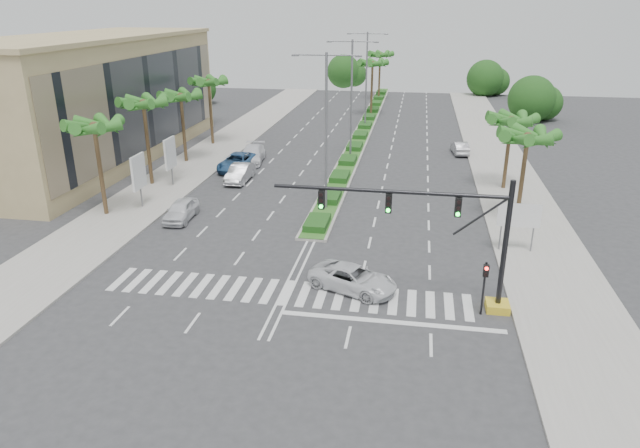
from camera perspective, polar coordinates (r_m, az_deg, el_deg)
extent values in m
plane|color=#333335|center=(32.45, -3.38, -6.87)|extent=(160.00, 160.00, 0.00)
cube|color=gray|center=(50.91, 18.89, 2.68)|extent=(6.00, 120.00, 0.15)
cube|color=gray|center=(54.77, -14.31, 4.43)|extent=(6.00, 120.00, 0.15)
cube|color=gray|center=(74.71, 4.44, 9.42)|extent=(2.20, 75.00, 0.20)
cube|color=#33561D|center=(74.69, 4.44, 9.51)|extent=(1.80, 75.00, 0.04)
cube|color=tan|center=(63.68, -21.75, 11.37)|extent=(12.00, 36.00, 12.00)
cube|color=gold|center=(32.00, 17.32, -7.85)|extent=(1.20, 1.20, 0.45)
cylinder|color=black|center=(30.53, 18.02, -2.13)|extent=(0.28, 0.28, 7.00)
cylinder|color=black|center=(29.28, 6.92, 3.25)|extent=(12.00, 0.20, 0.20)
cylinder|color=black|center=(29.80, 15.69, 0.68)|extent=(2.53, 0.12, 2.15)
cube|color=black|center=(29.55, 13.65, 1.63)|extent=(0.32, 0.24, 1.00)
cylinder|color=#19E533|center=(29.52, 13.62, 0.95)|extent=(0.20, 0.06, 0.20)
cube|color=black|center=(29.48, 6.87, 2.04)|extent=(0.32, 0.24, 1.00)
cylinder|color=#19E533|center=(29.46, 6.82, 1.37)|extent=(0.20, 0.06, 0.20)
cube|color=black|center=(29.83, 0.14, 2.43)|extent=(0.32, 0.24, 1.00)
cylinder|color=#19E533|center=(29.81, 0.09, 1.76)|extent=(0.20, 0.06, 0.20)
cylinder|color=black|center=(30.77, 16.03, -6.24)|extent=(0.12, 0.12, 3.00)
cube|color=black|center=(30.16, 16.27, -4.51)|extent=(0.28, 0.22, 0.65)
cylinder|color=red|center=(29.97, 16.33, -4.30)|extent=(0.18, 0.05, 0.18)
cylinder|color=slate|center=(38.87, 17.63, -0.72)|extent=(0.10, 0.10, 2.80)
cylinder|color=slate|center=(39.22, 20.52, -0.90)|extent=(0.10, 0.10, 2.80)
cube|color=#0C6638|center=(38.62, 19.29, 0.84)|extent=(2.60, 0.08, 1.50)
cube|color=white|center=(38.57, 19.31, 0.81)|extent=(2.70, 0.02, 1.60)
cylinder|color=slate|center=(47.22, -17.48, 3.13)|extent=(0.12, 0.12, 2.80)
cube|color=white|center=(46.77, -17.69, 4.99)|extent=(0.18, 2.10, 2.70)
cube|color=#D8594C|center=(46.77, -17.69, 4.99)|extent=(0.12, 2.00, 2.60)
cylinder|color=slate|center=(52.38, -14.60, 5.16)|extent=(0.12, 0.12, 2.80)
cube|color=white|center=(51.98, -14.76, 6.86)|extent=(0.18, 2.10, 2.70)
cube|color=#D8594C|center=(51.98, -14.76, 6.86)|extent=(0.12, 2.00, 2.60)
cylinder|color=brown|center=(45.92, -21.10, 4.93)|extent=(0.32, 0.32, 7.00)
sphere|color=brown|center=(45.18, -21.67, 9.07)|extent=(0.70, 0.70, 0.70)
cone|color=#27621F|center=(44.64, -20.42, 8.97)|extent=(0.90, 3.62, 1.50)
cone|color=#27621F|center=(45.57, -20.36, 9.20)|extent=(3.39, 2.96, 1.50)
cone|color=#27621F|center=(46.22, -21.25, 9.24)|extent=(3.73, 1.68, 1.50)
cone|color=#27621F|center=(46.11, -22.42, 9.05)|extent=(2.38, 3.65, 1.50)
cone|color=#27621F|center=(45.32, -23.04, 8.78)|extent=(2.38, 3.65, 1.50)
cone|color=#27621F|center=(44.43, -22.62, 8.62)|extent=(3.73, 1.68, 1.50)
cone|color=#27621F|center=(44.12, -21.44, 8.70)|extent=(3.39, 2.96, 1.50)
cylinder|color=brown|center=(52.67, -16.84, 7.62)|extent=(0.32, 0.32, 7.40)
sphere|color=brown|center=(52.00, -17.26, 11.47)|extent=(0.70, 0.70, 0.70)
cone|color=#27621F|center=(51.53, -16.13, 11.39)|extent=(0.90, 3.62, 1.50)
cone|color=#27621F|center=(52.48, -16.15, 11.55)|extent=(3.39, 2.96, 1.50)
cone|color=#27621F|center=(53.07, -16.97, 11.57)|extent=(3.73, 1.68, 1.50)
cone|color=#27621F|center=(52.88, -18.00, 11.42)|extent=(2.38, 3.65, 1.50)
cone|color=#27621F|center=(52.05, -18.47, 11.23)|extent=(2.38, 3.65, 1.50)
cone|color=#27621F|center=(51.18, -18.03, 11.13)|extent=(3.73, 1.68, 1.50)
cone|color=#27621F|center=(50.95, -16.97, 11.20)|extent=(3.39, 2.96, 1.50)
cylinder|color=brown|center=(59.82, -13.48, 9.18)|extent=(0.32, 0.32, 6.80)
sphere|color=brown|center=(59.26, -13.76, 12.30)|extent=(0.70, 0.70, 0.70)
cone|color=#27621F|center=(58.85, -12.74, 12.23)|extent=(0.90, 3.62, 1.50)
cone|color=#27621F|center=(59.79, -12.81, 12.36)|extent=(3.39, 2.96, 1.50)
cone|color=#27621F|center=(60.34, -13.57, 12.37)|extent=(3.73, 1.68, 1.50)
cone|color=#27621F|center=(60.10, -14.46, 12.26)|extent=(2.38, 3.65, 1.50)
cone|color=#27621F|center=(59.24, -14.83, 12.11)|extent=(2.38, 3.65, 1.50)
cone|color=#27621F|center=(58.40, -14.39, 12.02)|extent=(3.73, 1.68, 1.50)
cone|color=#27621F|center=(58.22, -13.44, 12.08)|extent=(3.39, 2.96, 1.50)
cylinder|color=brown|center=(67.08, -10.86, 10.81)|extent=(0.32, 0.32, 7.20)
sphere|color=brown|center=(66.56, -11.07, 13.77)|extent=(0.70, 0.70, 0.70)
cone|color=#27621F|center=(66.20, -10.15, 13.71)|extent=(0.90, 3.62, 1.50)
cone|color=#27621F|center=(67.14, -10.24, 13.80)|extent=(3.39, 2.96, 1.50)
cone|color=#27621F|center=(67.66, -10.95, 13.81)|extent=(3.73, 1.68, 1.50)
cone|color=#27621F|center=(67.37, -11.74, 13.72)|extent=(2.38, 3.65, 1.50)
cone|color=#27621F|center=(66.49, -12.03, 13.61)|extent=(2.38, 3.65, 1.50)
cone|color=#27621F|center=(65.67, -11.60, 13.55)|extent=(3.73, 1.68, 1.50)
cone|color=#27621F|center=(65.54, -10.75, 13.59)|extent=(3.39, 2.96, 1.50)
cylinder|color=brown|center=(44.23, 19.55, 4.21)|extent=(0.32, 0.32, 6.50)
sphere|color=brown|center=(43.48, 20.05, 8.18)|extent=(0.70, 0.70, 0.70)
cone|color=#27621F|center=(43.71, 21.46, 7.92)|extent=(0.90, 3.62, 1.50)
cone|color=#27621F|center=(44.46, 20.74, 8.22)|extent=(3.39, 2.96, 1.50)
cone|color=#27621F|center=(44.49, 19.51, 8.38)|extent=(3.73, 1.68, 1.50)
cone|color=#27621F|center=(43.80, 18.65, 8.30)|extent=(2.38, 3.65, 1.50)
cone|color=#27621F|center=(42.88, 18.83, 8.02)|extent=(2.38, 3.65, 1.50)
cone|color=#27621F|center=(42.43, 19.94, 7.75)|extent=(3.73, 1.68, 1.50)
cone|color=#27621F|center=(42.81, 21.13, 7.71)|extent=(3.39, 2.96, 1.50)
cylinder|color=brown|center=(51.90, 18.21, 6.59)|extent=(0.32, 0.32, 6.20)
sphere|color=brown|center=(51.28, 18.59, 9.83)|extent=(0.70, 0.70, 0.70)
cone|color=#27621F|center=(51.48, 19.80, 9.61)|extent=(0.90, 3.62, 1.50)
cone|color=#27621F|center=(52.24, 19.20, 9.83)|extent=(3.39, 2.96, 1.50)
cone|color=#27621F|center=(52.31, 18.15, 9.97)|extent=(3.73, 1.68, 1.50)
cone|color=#27621F|center=(51.62, 17.41, 9.91)|extent=(2.38, 3.65, 1.50)
cone|color=#27621F|center=(50.69, 17.53, 9.71)|extent=(2.38, 3.65, 1.50)
cone|color=#27621F|center=(50.22, 18.46, 9.50)|extent=(3.73, 1.68, 1.50)
cone|color=#27621F|center=(50.58, 19.49, 9.46)|extent=(3.39, 2.96, 1.50)
cylinder|color=brown|center=(83.92, 5.19, 13.22)|extent=(0.32, 0.32, 7.50)
sphere|color=brown|center=(83.50, 5.28, 15.70)|extent=(0.70, 0.70, 0.70)
cone|color=#27621F|center=(83.42, 6.06, 15.60)|extent=(0.90, 3.62, 1.50)
cone|color=#27621F|center=(84.31, 5.81, 15.66)|extent=(3.39, 2.96, 1.50)
cone|color=#27621F|center=(84.59, 5.17, 15.70)|extent=(3.73, 1.68, 1.50)
cone|color=#27621F|center=(84.06, 4.61, 15.69)|extent=(2.38, 3.65, 1.50)
cone|color=#27621F|center=(83.12, 4.54, 15.63)|extent=(2.38, 3.65, 1.50)
cone|color=#27621F|center=(82.46, 5.04, 15.57)|extent=(3.73, 1.68, 1.50)
cone|color=#27621F|center=(82.60, 5.72, 15.56)|extent=(3.39, 2.96, 1.50)
cylinder|color=brown|center=(98.76, 5.96, 14.38)|extent=(0.32, 0.32, 7.50)
sphere|color=brown|center=(98.40, 6.04, 16.49)|extent=(0.70, 0.70, 0.70)
cone|color=#27621F|center=(98.34, 6.70, 16.40)|extent=(0.90, 3.62, 1.50)
cone|color=#27621F|center=(99.22, 6.49, 16.45)|extent=(3.39, 2.96, 1.50)
cone|color=#27621F|center=(99.49, 5.94, 16.49)|extent=(3.73, 1.68, 1.50)
cone|color=#27621F|center=(98.95, 5.46, 16.48)|extent=(2.38, 3.65, 1.50)
cone|color=#27621F|center=(98.00, 5.42, 16.43)|extent=(2.38, 3.65, 1.50)
cone|color=#27621F|center=(97.36, 5.84, 16.39)|extent=(3.73, 1.68, 1.50)
cone|color=#27621F|center=(97.51, 6.42, 16.37)|extent=(3.39, 2.96, 1.50)
cylinder|color=slate|center=(43.38, 0.62, 8.88)|extent=(0.20, 0.20, 12.00)
cylinder|color=slate|center=(42.73, -1.00, 16.56)|extent=(2.40, 0.10, 0.10)
cylinder|color=slate|center=(42.36, 2.33, 16.50)|extent=(2.40, 0.10, 0.10)
cube|color=slate|center=(42.96, -2.50, 16.50)|extent=(0.50, 0.25, 0.12)
cube|color=slate|center=(42.23, 3.87, 16.39)|extent=(0.50, 0.25, 0.12)
cylinder|color=slate|center=(58.97, 3.15, 12.13)|extent=(0.20, 0.20, 12.00)
cylinder|color=slate|center=(58.49, 2.05, 17.79)|extent=(2.40, 0.10, 0.10)
cylinder|color=slate|center=(58.22, 4.50, 17.73)|extent=(2.40, 0.10, 0.10)
cube|color=slate|center=(58.66, 0.93, 17.76)|extent=(0.50, 0.25, 0.12)
cube|color=slate|center=(58.13, 5.63, 17.64)|extent=(0.50, 0.25, 0.12)
cylinder|color=slate|center=(74.73, 4.65, 14.00)|extent=(0.20, 0.20, 12.00)
cylinder|color=slate|center=(74.36, 3.81, 18.48)|extent=(2.40, 0.10, 0.10)
cylinder|color=slate|center=(74.14, 5.76, 18.41)|extent=(2.40, 0.10, 0.10)
cube|color=slate|center=(74.48, 2.93, 18.46)|extent=(0.50, 0.25, 0.12)
cube|color=slate|center=(74.07, 6.65, 18.34)|extent=(0.50, 0.25, 0.12)
imported|color=silver|center=(44.07, -13.74, 1.34)|extent=(1.96, 4.44, 1.48)
imported|color=#ADACB1|center=(52.80, -8.01, 5.07)|extent=(1.70, 4.75, 1.56)
imported|color=#2C5687|center=(56.60, -8.28, 6.16)|extent=(2.92, 5.83, 1.58)
imported|color=white|center=(59.24, -6.81, 6.94)|extent=(3.00, 5.92, 1.65)
imported|color=silver|center=(32.45, 3.33, -5.46)|extent=(5.59, 4.14, 1.41)
imported|color=#9F9EA2|center=(64.00, 13.82, 7.42)|extent=(1.92, 4.30, 1.37)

